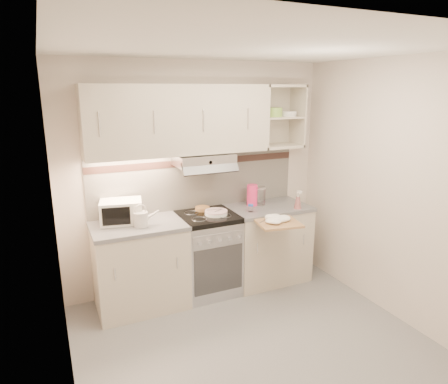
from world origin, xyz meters
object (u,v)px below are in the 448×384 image
object	(u,v)px
glass_jar	(261,196)
pink_pitcher	(252,195)
watering_can	(142,218)
spray_bottle	(298,201)
microwave	(121,211)
cutting_board	(278,223)
electric_range	(208,253)
plate_stack	(216,213)

from	to	relation	value
glass_jar	pink_pitcher	bearing A→B (deg)	165.49
watering_can	spray_bottle	distance (m)	1.74
pink_pitcher	glass_jar	world-z (taller)	pink_pitcher
microwave	glass_jar	world-z (taller)	microwave
microwave	cutting_board	xyz separation A→B (m)	(1.47, -0.60, -0.14)
electric_range	watering_can	world-z (taller)	watering_can
electric_range	cutting_board	world-z (taller)	electric_range
electric_range	watering_can	size ratio (longest dim) A/B	3.37
watering_can	glass_jar	bearing A→B (deg)	0.63
plate_stack	pink_pitcher	xyz separation A→B (m)	(0.52, 0.15, 0.10)
electric_range	pink_pitcher	xyz separation A→B (m)	(0.60, 0.10, 0.57)
plate_stack	glass_jar	distance (m)	0.63
glass_jar	cutting_board	world-z (taller)	glass_jar
electric_range	glass_jar	size ratio (longest dim) A/B	4.19
watering_can	pink_pitcher	bearing A→B (deg)	2.16
microwave	spray_bottle	xyz separation A→B (m)	(1.89, -0.34, -0.03)
pink_pitcher	watering_can	bearing A→B (deg)	174.04
electric_range	plate_stack	xyz separation A→B (m)	(0.08, -0.05, 0.47)
electric_range	pink_pitcher	distance (m)	0.83
cutting_board	electric_range	bearing A→B (deg)	149.62
pink_pitcher	cutting_board	distance (m)	0.61
microwave	pink_pitcher	xyz separation A→B (m)	(1.48, -0.02, 0.01)
spray_bottle	glass_jar	bearing A→B (deg)	141.49
plate_stack	spray_bottle	bearing A→B (deg)	-10.65
microwave	watering_can	distance (m)	0.26
spray_bottle	electric_range	bearing A→B (deg)	172.80
electric_range	cutting_board	bearing A→B (deg)	-39.78
plate_stack	spray_bottle	world-z (taller)	spray_bottle
microwave	plate_stack	xyz separation A→B (m)	(0.96, -0.16, -0.09)
watering_can	pink_pitcher	distance (m)	1.34
pink_pitcher	spray_bottle	world-z (taller)	pink_pitcher
cutting_board	pink_pitcher	bearing A→B (deg)	97.94
electric_range	plate_stack	world-z (taller)	plate_stack
plate_stack	glass_jar	xyz separation A→B (m)	(0.61, 0.12, 0.09)
pink_pitcher	electric_range	bearing A→B (deg)	175.59
electric_range	watering_can	distance (m)	0.90
cutting_board	glass_jar	bearing A→B (deg)	88.15
electric_range	pink_pitcher	bearing A→B (deg)	9.58
glass_jar	spray_bottle	distance (m)	0.43
watering_can	plate_stack	world-z (taller)	watering_can
glass_jar	spray_bottle	bearing A→B (deg)	-43.66
glass_jar	cutting_board	size ratio (longest dim) A/B	0.51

